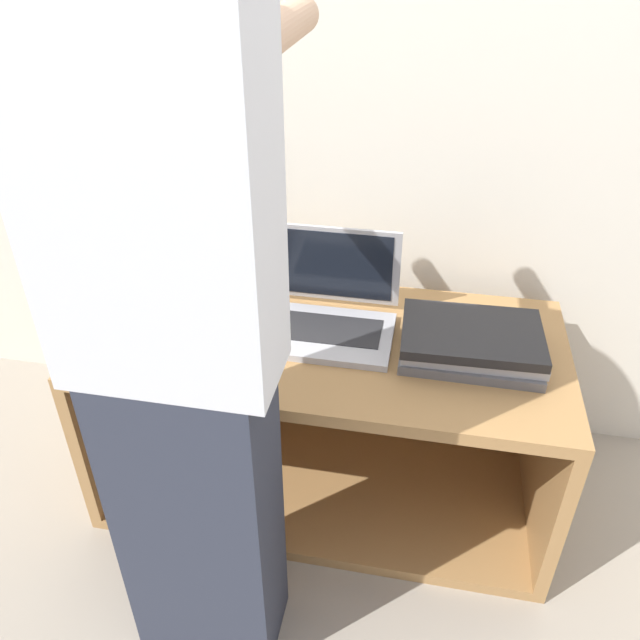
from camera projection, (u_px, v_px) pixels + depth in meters
The scene contains 7 objects.
ground_plane at pixel (305, 563), 1.80m from camera, with size 12.00×12.00×0.00m, color #9E9384.
wall_back at pixel (355, 71), 1.76m from camera, with size 8.00×0.05×2.40m.
cart at pixel (330, 401), 1.96m from camera, with size 1.33×0.64×0.58m.
laptop_open at pixel (330, 311), 1.76m from camera, with size 0.37×0.31×0.28m.
laptop_stack_left at pixel (192, 310), 1.79m from camera, with size 0.38×0.28×0.08m.
laptop_stack_right at pixel (472, 341), 1.66m from camera, with size 0.38×0.28×0.08m.
person at pixel (176, 351), 1.18m from camera, with size 0.40×0.53×1.74m.
Camera 1 is at (0.25, -1.09, 1.58)m, focal length 35.00 mm.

